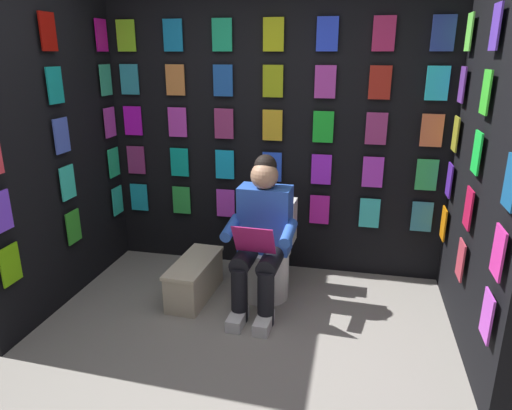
{
  "coord_description": "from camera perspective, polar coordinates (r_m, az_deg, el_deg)",
  "views": [
    {
      "loc": [
        -0.72,
        2.17,
        1.91
      ],
      "look_at": [
        -0.02,
        -0.97,
        0.85
      ],
      "focal_mm": 32.54,
      "sensor_mm": 36.0,
      "label": 1
    }
  ],
  "objects": [
    {
      "name": "display_wall_back",
      "position": [
        4.11,
        2.24,
        8.75
      ],
      "size": [
        3.06,
        0.14,
        2.47
      ],
      "color": "black",
      "rests_on": "ground"
    },
    {
      "name": "display_wall_left",
      "position": [
        3.24,
        26.74,
        4.22
      ],
      "size": [
        0.14,
        1.77,
        2.47
      ],
      "color": "black",
      "rests_on": "ground"
    },
    {
      "name": "toilet",
      "position": [
        3.83,
        1.46,
        -6.23
      ],
      "size": [
        0.41,
        0.56,
        0.77
      ],
      "rotation": [
        0.0,
        0.0,
        -0.04
      ],
      "color": "white",
      "rests_on": "ground"
    },
    {
      "name": "display_wall_right",
      "position": [
        3.86,
        -23.66,
        6.61
      ],
      "size": [
        0.14,
        1.77,
        2.47
      ],
      "color": "black",
      "rests_on": "ground"
    },
    {
      "name": "person_reading",
      "position": [
        3.52,
        0.67,
        -3.65
      ],
      "size": [
        0.54,
        0.69,
        1.19
      ],
      "rotation": [
        0.0,
        0.0,
        -0.04
      ],
      "color": "blue",
      "rests_on": "ground"
    },
    {
      "name": "ground_plane",
      "position": [
        2.98,
        -4.82,
        -21.72
      ],
      "size": [
        30.0,
        30.0,
        0.0
      ],
      "primitive_type": "plane",
      "color": "gray"
    },
    {
      "name": "comic_longbox_near",
      "position": [
        3.85,
        -7.54,
        -8.94
      ],
      "size": [
        0.3,
        0.69,
        0.32
      ],
      "rotation": [
        0.0,
        0.0,
        -0.05
      ],
      "color": "beige",
      "rests_on": "ground"
    }
  ]
}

